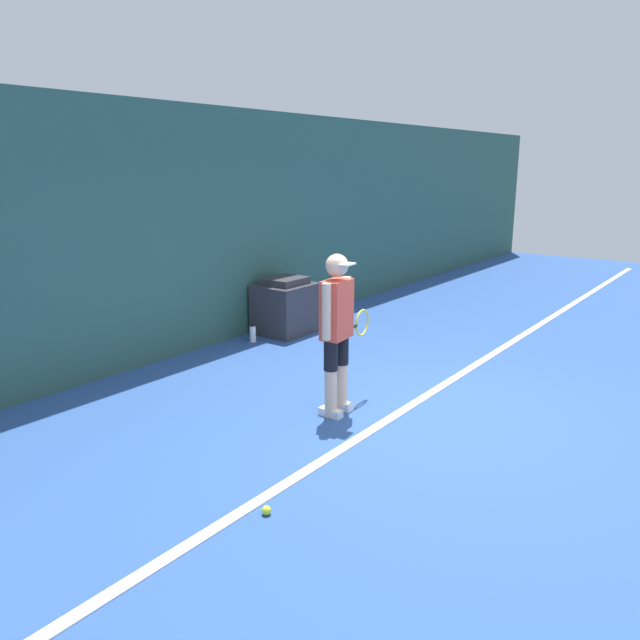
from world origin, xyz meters
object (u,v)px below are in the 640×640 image
object	(u,v)px
tennis_ball	(266,510)
water_bottle	(253,334)
tennis_player	(337,327)
covered_chair	(286,307)

from	to	relation	value
tennis_ball	water_bottle	distance (m)	4.48
tennis_player	tennis_ball	world-z (taller)	tennis_player
tennis_ball	covered_chair	world-z (taller)	covered_chair
tennis_player	tennis_ball	distance (m)	2.14
water_bottle	covered_chair	bearing A→B (deg)	-4.71
covered_chair	water_bottle	xyz separation A→B (m)	(-0.66, 0.05, -0.27)
tennis_player	covered_chair	world-z (taller)	tennis_player
water_bottle	tennis_player	bearing A→B (deg)	-119.95
tennis_ball	covered_chair	size ratio (longest dim) A/B	0.08
tennis_ball	covered_chair	xyz separation A→B (m)	(3.89, 3.05, 0.35)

